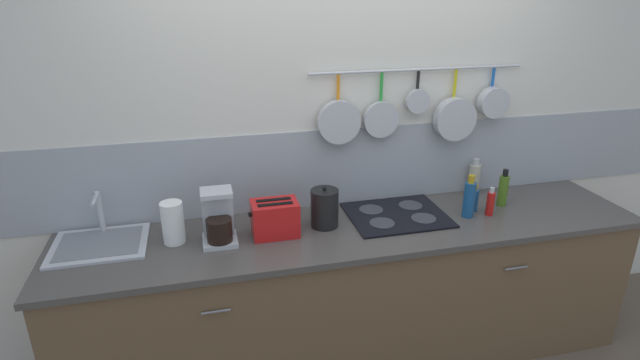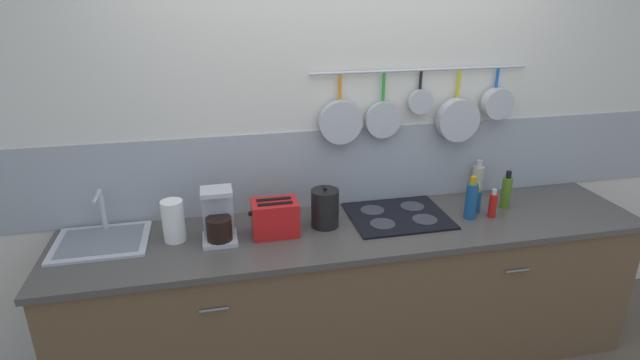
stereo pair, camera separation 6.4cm
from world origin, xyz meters
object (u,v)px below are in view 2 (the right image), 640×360
Objects in this scene: coffee_maker at (218,219)px; bottle_hot_sauce at (476,201)px; kettle at (325,208)px; paper_towel_roll at (173,221)px; bottle_cooking_wine at (493,205)px; toaster at (275,218)px; bottle_sesame_oil at (471,200)px; bottle_olive_oil at (477,180)px; bottle_dish_soap at (506,191)px.

bottle_hot_sauce is (1.49, 0.02, -0.05)m from coffee_maker.
kettle is (0.58, 0.04, -0.01)m from coffee_maker.
bottle_cooking_wine is (1.79, -0.10, -0.04)m from paper_towel_roll.
kettle reaches higher than toaster.
bottle_sesame_oil is (0.84, -0.09, 0.00)m from kettle.
bottle_olive_oil reaches higher than bottle_hot_sauce.
bottle_cooking_wine is (1.26, -0.06, -0.02)m from toaster.
bottle_hot_sauce is (0.91, -0.02, -0.04)m from kettle.
bottle_dish_soap is at bearing -69.59° from bottle_olive_oil.
kettle is 1.48× the size of bottle_hot_sauce.
bottle_sesame_oil is 1.50× the size of bottle_cooking_wine.
paper_towel_roll is at bearing 176.88° from bottle_sesame_oil.
coffee_maker is 0.30m from toaster.
bottle_cooking_wine is (0.06, -0.08, 0.00)m from bottle_hot_sauce.
bottle_sesame_oil is 1.10× the size of bottle_dish_soap.
bottle_hot_sauce is 0.68× the size of bottle_olive_oil.
bottle_hot_sauce is at bearing 0.82° from coffee_maker.
bottle_olive_oil is at bearing 10.74° from toaster.
coffee_maker is 1.79× the size of bottle_hot_sauce.
bottle_hot_sauce is 0.27m from bottle_olive_oil.
coffee_maker reaches higher than bottle_cooking_wine.
bottle_sesame_oil is 1.08× the size of bottle_olive_oil.
bottle_cooking_wine is 0.32m from bottle_olive_oil.
paper_towel_roll is at bearing 176.76° from bottle_cooking_wine.
bottle_olive_oil reaches higher than bottle_dish_soap.
toaster is 0.29m from kettle.
coffee_maker is 1.13× the size of bottle_sesame_oil.
bottle_cooking_wine is at bearing -2.10° from coffee_maker.
bottle_dish_soap reaches higher than paper_towel_roll.
kettle is 1.07m from bottle_olive_oil.
bottle_olive_oil is at bearing 77.18° from bottle_cooking_wine.
bottle_cooking_wine is at bearing -3.24° from paper_towel_roll.
paper_towel_roll reaches higher than bottle_hot_sauce.
coffee_maker is (0.23, -0.04, 0.01)m from paper_towel_roll.
bottle_dish_soap is at bearing 1.58° from coffee_maker.
bottle_olive_oil is 1.02× the size of bottle_dish_soap.
paper_towel_roll is at bearing 179.25° from bottle_hot_sauce.
toaster is 1.54× the size of bottle_cooking_wine.
bottle_hot_sauce is 0.10m from bottle_cooking_wine.
paper_towel_roll is 0.95× the size of bottle_olive_oil.
kettle is at bearing 3.86° from coffee_maker.
coffee_maker reaches higher than paper_towel_roll.
coffee_maker is 1.42m from bottle_sesame_oil.
bottle_hot_sauce is (1.20, 0.02, -0.02)m from toaster.
kettle is at bearing -0.34° from paper_towel_roll.
kettle is 1.12m from bottle_dish_soap.
bottle_cooking_wine is at bearing -144.70° from bottle_dish_soap.
bottle_sesame_oil is at bearing -3.12° from paper_towel_roll.
toaster is (0.53, -0.04, -0.02)m from paper_towel_roll.
bottle_olive_oil is (1.86, 0.21, -0.01)m from paper_towel_roll.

